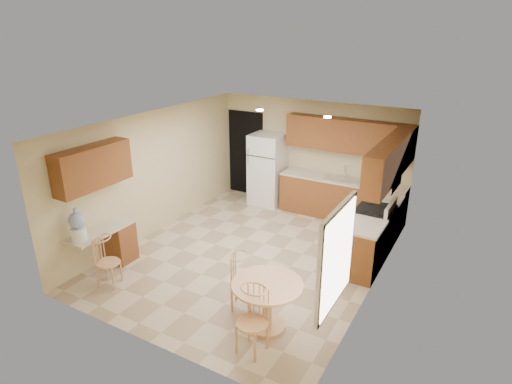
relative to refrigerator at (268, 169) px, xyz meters
The scene contains 30 objects.
floor 2.72m from the refrigerator, 68.40° to the right, with size 5.50×5.50×0.00m, color #C1AC8C.
ceiling 3.06m from the refrigerator, 68.40° to the right, with size 4.50×5.50×0.02m, color white.
wall_back 1.09m from the refrigerator, 20.23° to the left, with size 4.50×0.02×2.50m, color #C7B486.
wall_front 5.25m from the refrigerator, 79.55° to the right, with size 4.50×0.02×2.50m, color #C7B486.
wall_left 2.76m from the refrigerator, 118.44° to the right, with size 0.02×5.50×2.50m, color #C7B486.
wall_right 4.02m from the refrigerator, 36.87° to the right, with size 0.02×5.50×2.50m, color #C7B486.
doorway 0.89m from the refrigerator, 157.27° to the left, with size 0.90×0.02×2.10m, color black.
base_cab_back 1.87m from the refrigerator, ahead, with size 2.75×0.60×0.87m, color brown.
counter_back 1.83m from the refrigerator, ahead, with size 2.75×0.63×0.04m, color beige.
base_cab_right_a 2.98m from the refrigerator, 10.64° to the right, with size 0.60×0.59×0.87m, color brown.
counter_right_a 2.95m from the refrigerator, 10.64° to the right, with size 0.63×0.59×0.04m, color beige.
base_cab_right_b 3.55m from the refrigerator, 34.59° to the right, with size 0.60×0.80×0.87m, color brown.
counter_right_b 3.52m from the refrigerator, 34.59° to the right, with size 0.63×0.80×0.04m, color beige.
upper_cab_back 2.09m from the refrigerator, ahead, with size 2.75×0.33×0.70m, color brown.
upper_cab_right 3.41m from the refrigerator, 21.41° to the right, with size 0.33×2.42×0.70m, color brown.
upper_cab_left 4.28m from the refrigerator, 105.84° to the right, with size 0.33×1.40×0.70m, color brown.
sink 1.80m from the refrigerator, ahead, with size 0.78×0.44×0.01m, color silver.
range_hood 3.24m from the refrigerator, 22.46° to the right, with size 0.50×0.76×0.14m, color silver.
desk_pedestal 3.90m from the refrigerator, 105.76° to the right, with size 0.48×0.42×0.72m, color brown.
desk_top 4.23m from the refrigerator, 104.36° to the right, with size 0.50×1.20×0.04m, color beige.
window 5.35m from the refrigerator, 53.21° to the right, with size 0.06×1.12×1.30m.
can_light_a 2.08m from the refrigerator, 69.44° to the right, with size 0.14×0.14×0.02m, color white.
can_light_b 2.74m from the refrigerator, 32.96° to the right, with size 0.14×0.14×0.02m, color white.
refrigerator is the anchor object (origin of this frame).
stove 3.15m from the refrigerator, 22.99° to the right, with size 0.65×0.76×1.09m.
dining_table 4.65m from the refrigerator, 61.87° to the right, with size 0.99×0.99×0.73m.
chair_table_a 4.26m from the refrigerator, 67.37° to the right, with size 0.39×0.51×0.89m.
chair_table_b 5.20m from the refrigerator, 64.50° to the right, with size 0.41×0.41×0.93m.
chair_desk 4.53m from the refrigerator, 97.63° to the right, with size 0.38×0.49×0.85m.
water_crock 4.64m from the refrigerator, 103.08° to the right, with size 0.27×0.27×0.55m.
Camera 1 is at (3.56, -6.10, 4.00)m, focal length 30.00 mm.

